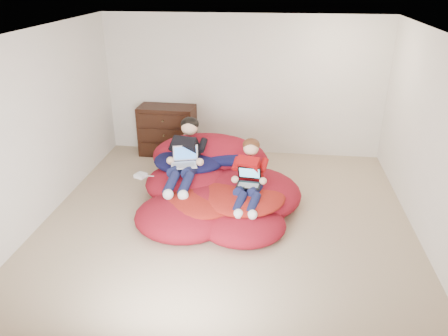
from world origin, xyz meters
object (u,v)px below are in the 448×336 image
(dresser, at_px, (167,130))
(laptop_black, at_px, (249,180))
(younger_boy, at_px, (249,173))
(older_boy, at_px, (186,153))
(laptop_white, at_px, (185,160))
(beanbag_pile, at_px, (215,188))

(dresser, bearing_deg, laptop_black, -52.09)
(younger_boy, bearing_deg, older_boy, 156.09)
(laptop_white, bearing_deg, laptop_black, -21.30)
(dresser, relative_size, older_boy, 0.79)
(younger_boy, bearing_deg, dresser, 128.72)
(younger_boy, xyz_separation_m, laptop_white, (-0.96, 0.31, 0.01))
(younger_boy, distance_m, laptop_black, 0.09)
(dresser, xyz_separation_m, younger_boy, (1.65, -2.06, 0.18))
(younger_boy, height_order, laptop_white, younger_boy)
(older_boy, distance_m, younger_boy, 1.06)
(beanbag_pile, bearing_deg, older_boy, 157.82)
(beanbag_pile, distance_m, laptop_white, 0.61)
(dresser, height_order, laptop_white, dresser)
(dresser, distance_m, younger_boy, 2.64)
(dresser, xyz_separation_m, laptop_black, (1.65, -2.12, 0.11))
(dresser, xyz_separation_m, laptop_white, (0.69, -1.74, 0.19))
(older_boy, bearing_deg, beanbag_pile, -22.18)
(dresser, bearing_deg, older_boy, -67.17)
(laptop_black, bearing_deg, beanbag_pile, 149.22)
(laptop_white, relative_size, laptop_black, 1.22)
(older_boy, relative_size, laptop_white, 3.12)
(beanbag_pile, height_order, laptop_black, beanbag_pile)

